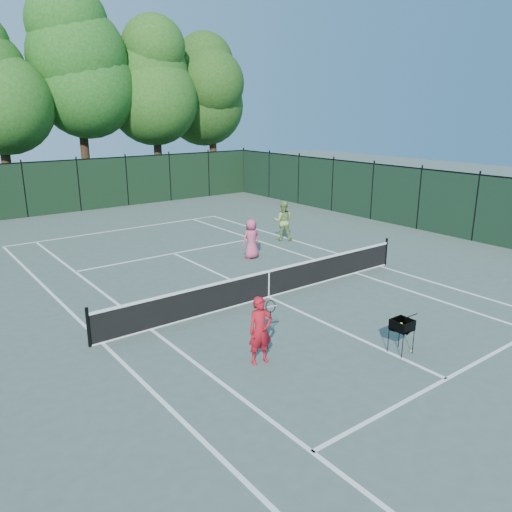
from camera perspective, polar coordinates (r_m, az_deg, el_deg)
ground at (r=16.10m, az=1.44°, el=-4.71°), size 90.00×90.00×0.00m
sideline_doubles_left at (r=13.65m, az=-17.15°, el=-9.48°), size 0.10×23.77×0.01m
sideline_doubles_right at (r=19.81m, az=13.95°, el=-1.13°), size 0.10×23.77×0.01m
sideline_singles_left at (r=14.10m, az=-11.90°, el=-8.22°), size 0.10×23.77×0.01m
sideline_singles_right at (r=18.80m, az=11.30°, el=-1.90°), size 0.10×23.77×0.01m
baseline_far at (r=26.07m, az=-15.08°, el=2.94°), size 10.97×0.10×0.01m
service_line_near at (r=12.25m, az=20.95°, el=-12.97°), size 8.23×0.10×0.01m
service_line_far at (r=21.22m, az=-9.39°, el=0.30°), size 8.23×0.10×0.01m
center_service_line at (r=16.10m, az=1.44°, el=-4.70°), size 0.10×12.80×0.01m
tennis_net at (r=15.94m, az=1.45°, el=-3.11°), size 11.69×0.09×1.06m
fence_far at (r=31.48m, az=-19.60°, el=7.56°), size 24.00×0.05×3.00m
fence_right at (r=24.77m, az=23.82°, el=4.97°), size 0.05×36.00×3.00m
tree_3 at (r=36.04m, az=-19.86°, el=20.54°), size 7.00×7.00×14.45m
tree_4 at (r=37.23m, az=-11.61°, el=19.63°), size 6.20×6.20×12.97m
tree_5 at (r=40.08m, az=-5.11°, el=19.00°), size 5.80×5.80×12.23m
coach at (r=11.79m, az=0.50°, el=-8.48°), size 0.99×0.56×1.65m
player_pink at (r=20.07m, az=-0.53°, el=1.97°), size 0.81×0.55×1.61m
player_green at (r=22.95m, az=3.10°, el=4.03°), size 1.12×1.09×1.82m
ball_hopper at (r=12.77m, az=16.36°, el=-7.59°), size 0.57×0.57×0.88m
loose_ball_midcourt at (r=13.17m, az=17.34°, el=-10.33°), size 0.07×0.07×0.07m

